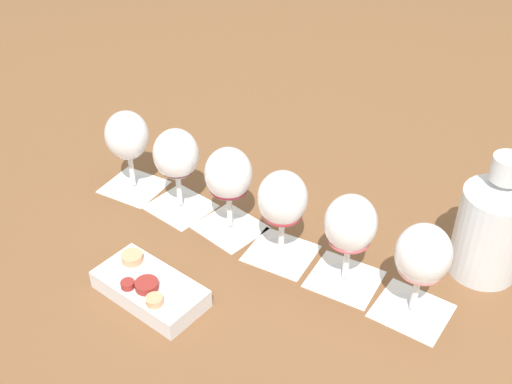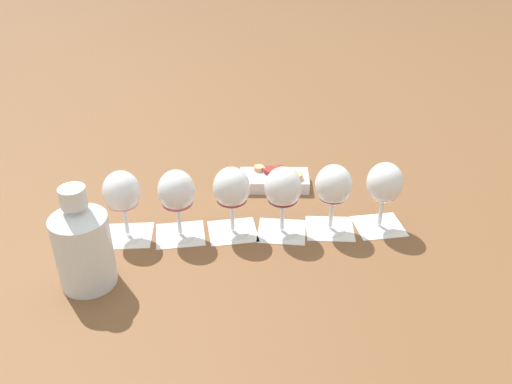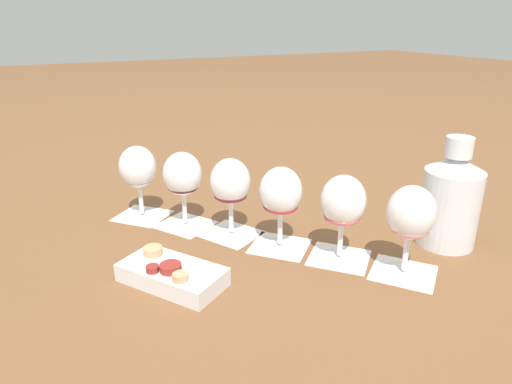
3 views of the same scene
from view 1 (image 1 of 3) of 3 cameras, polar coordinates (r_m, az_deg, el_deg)
ground_plane at (r=1.08m, az=-0.16°, el=-4.39°), size 8.00×8.00×0.00m
tasting_card_0 at (r=0.99m, az=13.67°, el=-10.21°), size 0.14×0.14×0.00m
tasting_card_1 at (r=1.02m, az=7.86°, el=-7.66°), size 0.14×0.14×0.00m
tasting_card_2 at (r=1.05m, az=2.23°, el=-5.43°), size 0.14×0.14×0.00m
tasting_card_3 at (r=1.10m, az=-2.32°, el=-3.14°), size 0.13×0.14×0.00m
tasting_card_4 at (r=1.16m, az=-6.72°, el=-1.29°), size 0.14×0.14×0.00m
tasting_card_5 at (r=1.22m, az=-10.80°, el=0.47°), size 0.14×0.14×0.00m
wine_glass_0 at (r=0.92m, az=14.57°, el=-5.74°), size 0.08×0.08×0.16m
wine_glass_1 at (r=0.95m, az=8.37°, el=-3.14°), size 0.08×0.08×0.16m
wine_glass_2 at (r=0.99m, az=2.36°, el=-0.94°), size 0.08×0.08×0.16m
wine_glass_3 at (r=1.04m, az=-2.45°, el=1.26°), size 0.08×0.08×0.16m
wine_glass_4 at (r=1.10m, az=-7.10°, el=2.99°), size 0.08×0.08×0.16m
wine_glass_5 at (r=1.16m, az=-11.36°, el=4.59°), size 0.08×0.08×0.16m
ceramic_vase at (r=1.03m, az=20.28°, el=-2.67°), size 0.11×0.11×0.21m
snack_dish at (r=0.98m, az=-9.46°, el=-8.41°), size 0.17×0.19×0.04m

